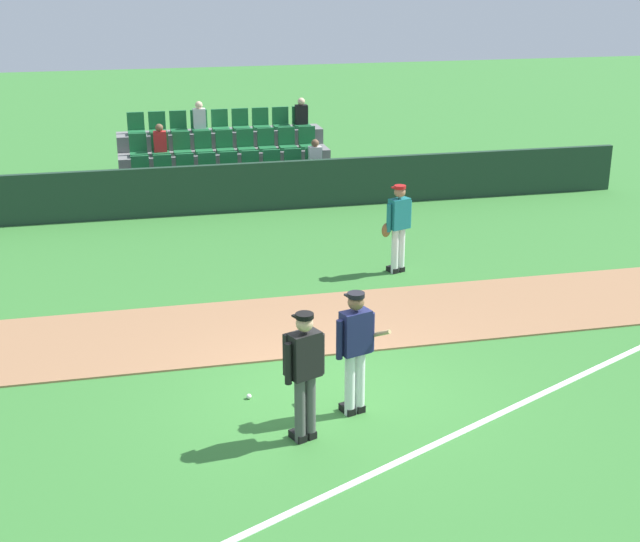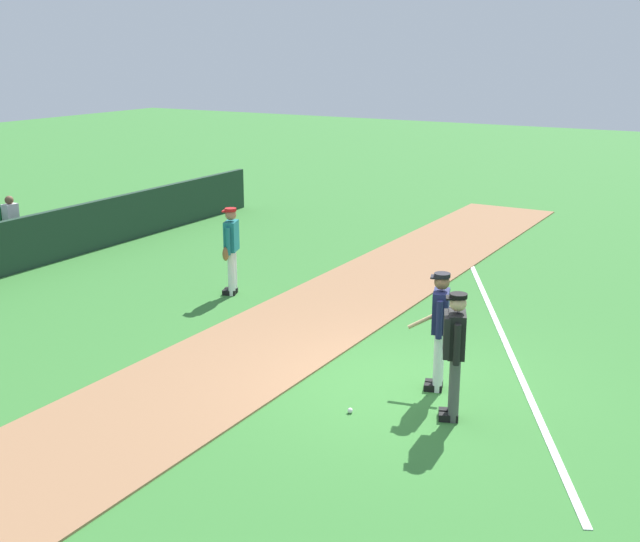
{
  "view_description": "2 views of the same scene",
  "coord_description": "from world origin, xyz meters",
  "px_view_note": "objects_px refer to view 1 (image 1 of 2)",
  "views": [
    {
      "loc": [
        -2.69,
        -10.87,
        5.9
      ],
      "look_at": [
        0.22,
        1.8,
        1.28
      ],
      "focal_mm": 49.88,
      "sensor_mm": 36.0,
      "label": 1
    },
    {
      "loc": [
        -10.13,
        -4.44,
        4.85
      ],
      "look_at": [
        1.11,
        2.06,
        1.21
      ],
      "focal_mm": 45.49,
      "sensor_mm": 36.0,
      "label": 2
    }
  ],
  "objects_px": {
    "umpire_home_plate": "(304,369)",
    "runner_teal_jersey": "(398,225)",
    "batter_navy_jersey": "(355,348)",
    "baseball": "(249,396)"
  },
  "relations": [
    {
      "from": "batter_navy_jersey",
      "to": "runner_teal_jersey",
      "type": "height_order",
      "value": "same"
    },
    {
      "from": "umpire_home_plate",
      "to": "runner_teal_jersey",
      "type": "distance_m",
      "value": 6.65
    },
    {
      "from": "umpire_home_plate",
      "to": "baseball",
      "type": "bearing_deg",
      "value": 113.06
    },
    {
      "from": "batter_navy_jersey",
      "to": "runner_teal_jersey",
      "type": "relative_size",
      "value": 1.0
    },
    {
      "from": "umpire_home_plate",
      "to": "baseball",
      "type": "relative_size",
      "value": 23.78
    },
    {
      "from": "umpire_home_plate",
      "to": "baseball",
      "type": "height_order",
      "value": "umpire_home_plate"
    },
    {
      "from": "umpire_home_plate",
      "to": "batter_navy_jersey",
      "type": "bearing_deg",
      "value": 33.09
    },
    {
      "from": "runner_teal_jersey",
      "to": "batter_navy_jersey",
      "type": "bearing_deg",
      "value": -113.27
    },
    {
      "from": "umpire_home_plate",
      "to": "runner_teal_jersey",
      "type": "bearing_deg",
      "value": 62.08
    },
    {
      "from": "baseball",
      "to": "batter_navy_jersey",
      "type": "bearing_deg",
      "value": -28.18
    }
  ]
}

